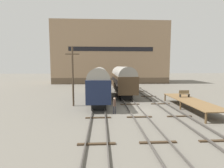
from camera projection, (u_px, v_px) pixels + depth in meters
ground_plane at (134, 110)px, 20.97m from camera, size 200.00×200.00×0.00m
track_left at (99, 109)px, 20.71m from camera, size 2.60×60.00×0.26m
track_middle at (134, 109)px, 20.95m from camera, size 2.60×60.00×0.26m
track_right at (168, 108)px, 21.20m from camera, size 2.60×60.00×0.26m
train_car_navy at (99, 82)px, 26.49m from camera, size 2.86×15.29×5.05m
train_car_brown at (122, 79)px, 32.86m from camera, size 3.11×15.64×5.15m
station_platform at (191, 101)px, 21.24m from camera, size 2.85×10.72×1.10m
bench at (184, 93)px, 23.50m from camera, size 1.40×0.40×0.91m
person_worker at (114, 104)px, 19.16m from camera, size 0.32×0.32×1.84m
utility_pole at (73, 76)px, 22.74m from camera, size 1.80×0.24×7.72m
warehouse_building at (110, 54)px, 56.34m from camera, size 34.40×13.41×18.25m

